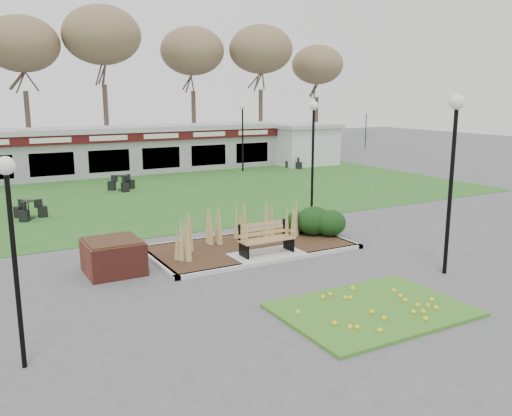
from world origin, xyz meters
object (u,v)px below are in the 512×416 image
service_hut (305,144)px  bistro_set_a (29,213)px  lamp_post_far_right (243,122)px  patio_umbrella (365,145)px  bistro_set_c (122,185)px  brick_planter (113,256)px  food_pavilion (103,151)px  lamp_post_near_right (454,145)px  park_bench (265,238)px  lamp_post_near_left (10,217)px  lamp_post_mid_right (313,132)px  bistro_set_d (296,164)px

service_hut → bistro_set_a: (-19.09, -8.77, -1.19)m
service_hut → lamp_post_far_right: bearing=-169.5°
service_hut → patio_umbrella: size_ratio=1.70×
bistro_set_a → bistro_set_c: (5.03, 4.61, 0.01)m
brick_planter → food_pavilion: size_ratio=0.06×
service_hut → lamp_post_far_right: (-5.41, -1.00, 1.67)m
lamp_post_near_right → bistro_set_a: (-9.13, 12.73, -3.27)m
park_bench → service_hut: size_ratio=0.39×
brick_planter → service_hut: size_ratio=0.34×
food_pavilion → lamp_post_near_left: size_ratio=6.43×
lamp_post_mid_right → park_bench: bearing=-137.4°
park_bench → lamp_post_near_left: (-7.22, -3.75, 2.20)m
brick_planter → food_pavilion: (4.40, 18.96, 1.00)m
service_hut → bistro_set_d: 2.27m
service_hut → bistro_set_c: 14.72m
service_hut → lamp_post_near_right: lamp_post_near_right is taller
bistro_set_c → patio_umbrella: size_ratio=0.55×
brick_planter → bistro_set_d: size_ratio=1.12×
park_bench → bistro_set_d: bearing=54.0°
lamp_post_mid_right → lamp_post_far_right: lamp_post_mid_right is taller
service_hut → lamp_post_near_left: 29.89m
service_hut → lamp_post_near_left: lamp_post_near_left is taller
park_bench → bistro_set_c: bearing=92.4°
brick_planter → service_hut: bearing=43.5°
lamp_post_near_left → park_bench: bearing=27.4°
service_hut → brick_planter: bearing=-136.5°
park_bench → bistro_set_d: park_bench is taller
food_pavilion → bistro_set_d: size_ratio=18.39×
park_bench → service_hut: (13.50, 17.75, 0.86)m
park_bench → brick_planter: park_bench is taller
food_pavilion → bistro_set_c: 6.27m
food_pavilion → brick_planter: bearing=-103.1°
brick_planter → patio_umbrella: 23.31m
service_hut → lamp_post_mid_right: size_ratio=0.96×
bistro_set_c → food_pavilion: bearing=84.7°
lamp_post_near_right → bistro_set_a: lamp_post_near_right is taller
brick_planter → service_hut: 24.71m
patio_umbrella → bistro_set_d: bearing=135.0°
lamp_post_mid_right → bistro_set_d: 14.44m
lamp_post_near_left → bistro_set_d: 28.05m
service_hut → lamp_post_near_right: bearing=-114.9°
park_bench → service_hut: service_hut is taller
lamp_post_mid_right → bistro_set_a: size_ratio=3.43×
lamp_post_near_right → lamp_post_far_right: bearing=77.5°
food_pavilion → bistro_set_c: food_pavilion is taller
lamp_post_near_left → bistro_set_d: (19.22, 20.28, -2.53)m
brick_planter → lamp_post_near_right: bearing=-29.5°
patio_umbrella → park_bench: bearing=-138.7°
food_pavilion → patio_umbrella: size_ratio=9.49×
lamp_post_near_left → patio_umbrella: lamp_post_near_left is taller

